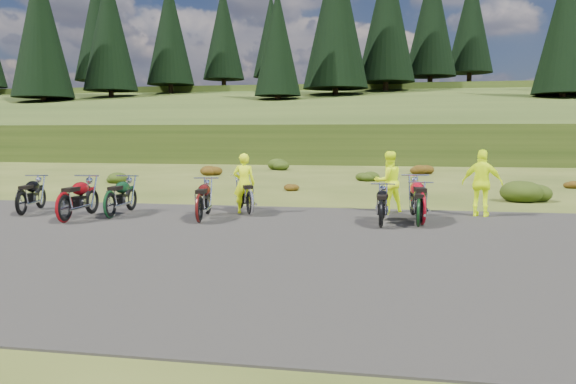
% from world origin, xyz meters
% --- Properties ---
extents(ground, '(300.00, 300.00, 0.00)m').
position_xyz_m(ground, '(0.00, 0.00, 0.00)').
color(ground, '#374416').
rests_on(ground, ground).
extents(gravel_pad, '(20.00, 12.00, 0.04)m').
position_xyz_m(gravel_pad, '(0.00, -2.00, 0.00)').
color(gravel_pad, black).
rests_on(gravel_pad, ground).
extents(hill_slope, '(300.00, 45.97, 9.37)m').
position_xyz_m(hill_slope, '(0.00, 50.00, 0.00)').
color(hill_slope, '#2A3E14').
rests_on(hill_slope, ground).
extents(hill_plateau, '(300.00, 90.00, 9.17)m').
position_xyz_m(hill_plateau, '(0.00, 110.00, 0.00)').
color(hill_plateau, '#2A3E14').
rests_on(hill_plateau, ground).
extents(conifer_14, '(5.28, 5.28, 14.00)m').
position_xyz_m(conifer_14, '(-51.00, 70.00, 16.55)').
color(conifer_14, black).
rests_on(conifer_14, ground).
extents(conifer_15, '(7.92, 7.92, 20.00)m').
position_xyz_m(conifer_15, '(-45.00, 76.00, 20.16)').
color(conifer_15, black).
rests_on(conifer_15, ground).
extents(conifer_16, '(7.48, 7.48, 19.00)m').
position_xyz_m(conifer_16, '(-39.00, 51.00, 15.28)').
color(conifer_16, black).
rests_on(conifer_16, ground).
extents(conifer_17, '(7.04, 7.04, 18.00)m').
position_xyz_m(conifer_17, '(-33.00, 57.00, 15.97)').
color(conifer_17, black).
rests_on(conifer_17, ground).
extents(conifer_18, '(6.60, 6.60, 17.00)m').
position_xyz_m(conifer_18, '(-27.00, 63.00, 16.66)').
color(conifer_18, black).
rests_on(conifer_18, ground).
extents(conifer_19, '(6.16, 6.16, 16.00)m').
position_xyz_m(conifer_19, '(-21.00, 69.00, 17.36)').
color(conifer_19, black).
rests_on(conifer_19, ground).
extents(conifer_20, '(5.72, 5.72, 15.00)m').
position_xyz_m(conifer_20, '(-15.00, 75.00, 17.65)').
color(conifer_20, black).
rests_on(conifer_20, ground).
extents(conifer_21, '(5.28, 5.28, 14.00)m').
position_xyz_m(conifer_21, '(-9.00, 50.00, 12.56)').
color(conifer_21, black).
rests_on(conifer_21, ground).
extents(conifer_22, '(7.92, 7.92, 20.00)m').
position_xyz_m(conifer_22, '(-3.00, 56.00, 16.77)').
color(conifer_22, black).
rests_on(conifer_22, ground).
extents(conifer_23, '(7.48, 7.48, 19.00)m').
position_xyz_m(conifer_23, '(3.00, 62.00, 17.47)').
color(conifer_23, black).
rests_on(conifer_23, ground).
extents(conifer_24, '(7.04, 7.04, 18.00)m').
position_xyz_m(conifer_24, '(9.00, 68.00, 18.16)').
color(conifer_24, black).
rests_on(conifer_24, ground).
extents(conifer_25, '(6.60, 6.60, 17.00)m').
position_xyz_m(conifer_25, '(15.00, 74.00, 18.66)').
color(conifer_25, black).
rests_on(conifer_25, ground).
extents(conifer_26, '(6.16, 6.16, 16.00)m').
position_xyz_m(conifer_26, '(21.00, 49.00, 13.37)').
color(conifer_26, black).
rests_on(conifer_26, ground).
extents(shrub_1, '(1.03, 1.03, 0.61)m').
position_xyz_m(shrub_1, '(-9.10, 11.30, 0.31)').
color(shrub_1, '#20320C').
rests_on(shrub_1, ground).
extents(shrub_2, '(1.30, 1.30, 0.77)m').
position_xyz_m(shrub_2, '(-6.20, 16.60, 0.38)').
color(shrub_2, '#5B290B').
rests_on(shrub_2, ground).
extents(shrub_3, '(1.56, 1.56, 0.92)m').
position_xyz_m(shrub_3, '(-3.30, 21.90, 0.46)').
color(shrub_3, '#20320C').
rests_on(shrub_3, ground).
extents(shrub_4, '(0.77, 0.77, 0.45)m').
position_xyz_m(shrub_4, '(-0.40, 9.20, 0.23)').
color(shrub_4, '#5B290B').
rests_on(shrub_4, ground).
extents(shrub_5, '(1.03, 1.03, 0.61)m').
position_xyz_m(shrub_5, '(2.50, 14.50, 0.31)').
color(shrub_5, '#20320C').
rests_on(shrub_5, ground).
extents(shrub_6, '(1.30, 1.30, 0.77)m').
position_xyz_m(shrub_6, '(5.40, 19.80, 0.38)').
color(shrub_6, '#5B290B').
rests_on(shrub_6, ground).
extents(shrub_7, '(1.56, 1.56, 0.92)m').
position_xyz_m(shrub_7, '(8.30, 7.10, 0.46)').
color(shrub_7, '#20320C').
rests_on(shrub_7, ground).
extents(shrub_8, '(0.77, 0.77, 0.45)m').
position_xyz_m(shrub_8, '(11.20, 12.40, 0.23)').
color(shrub_8, '#5B290B').
rests_on(shrub_8, ground).
extents(motorcycle_0, '(1.14, 2.18, 1.09)m').
position_xyz_m(motorcycle_0, '(-6.55, 0.80, 0.00)').
color(motorcycle_0, black).
rests_on(motorcycle_0, ground).
extents(motorcycle_1, '(0.84, 2.27, 1.18)m').
position_xyz_m(motorcycle_1, '(-4.65, -0.15, 0.00)').
color(motorcycle_1, maroon).
rests_on(motorcycle_1, ground).
extents(motorcycle_2, '(0.81, 2.16, 1.11)m').
position_xyz_m(motorcycle_2, '(-3.87, 0.80, 0.00)').
color(motorcycle_2, '#0E3418').
rests_on(motorcycle_2, ground).
extents(motorcycle_3, '(1.57, 2.22, 1.11)m').
position_xyz_m(motorcycle_3, '(-0.23, 1.94, 0.00)').
color(motorcycle_3, silver).
rests_on(motorcycle_3, ground).
extents(motorcycle_4, '(1.04, 2.21, 1.11)m').
position_xyz_m(motorcycle_4, '(-1.21, 0.44, 0.00)').
color(motorcycle_4, '#460D0B').
rests_on(motorcycle_4, ground).
extents(motorcycle_5, '(0.69, 1.97, 1.02)m').
position_xyz_m(motorcycle_5, '(3.42, 0.50, 0.00)').
color(motorcycle_5, black).
rests_on(motorcycle_5, ground).
extents(motorcycle_6, '(1.01, 2.39, 1.22)m').
position_xyz_m(motorcycle_6, '(4.43, 1.11, 0.00)').
color(motorcycle_6, '#A00B18').
rests_on(motorcycle_6, ground).
extents(motorcycle_7, '(0.84, 2.07, 1.06)m').
position_xyz_m(motorcycle_7, '(4.33, 0.77, 0.00)').
color(motorcycle_7, black).
rests_on(motorcycle_7, ground).
extents(person_middle, '(0.67, 0.47, 1.73)m').
position_xyz_m(person_middle, '(-0.52, 2.39, 0.87)').
color(person_middle, '#DEFA0D').
rests_on(person_middle, ground).
extents(person_right_a, '(1.07, 0.98, 1.78)m').
position_xyz_m(person_right_a, '(3.58, 3.41, 0.89)').
color(person_right_a, '#DEFA0D').
rests_on(person_right_a, ground).
extents(person_right_b, '(1.18, 0.77, 1.86)m').
position_xyz_m(person_right_b, '(6.14, 2.96, 0.93)').
color(person_right_b, '#DEFA0D').
rests_on(person_right_b, ground).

